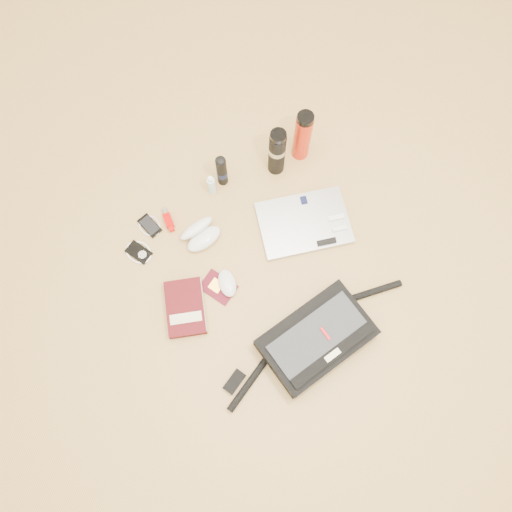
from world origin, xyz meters
name	(u,v)px	position (x,y,z in m)	size (l,w,h in m)	color
ground	(263,283)	(0.00, 0.00, 0.00)	(4.00, 4.00, 0.00)	#B08849
messenger_bag	(316,339)	(0.05, -0.31, 0.05)	(0.85, 0.29, 0.12)	black
laptop	(304,223)	(0.29, 0.13, 0.01)	(0.44, 0.37, 0.04)	#A5A5A7
book	(186,308)	(-0.32, 0.07, 0.02)	(0.22, 0.27, 0.04)	#42090D
passport	(218,287)	(-0.16, 0.08, 0.00)	(0.15, 0.17, 0.01)	#470712
mouse	(227,283)	(-0.13, 0.07, 0.02)	(0.10, 0.13, 0.04)	silver
sunglasses_case	(200,234)	(-0.11, 0.31, 0.03)	(0.17, 0.15, 0.09)	silver
ipod	(139,252)	(-0.37, 0.38, 0.01)	(0.12, 0.12, 0.01)	black
phone	(150,226)	(-0.28, 0.46, 0.01)	(0.10, 0.11, 0.01)	black
inhaler	(168,220)	(-0.20, 0.44, 0.01)	(0.04, 0.11, 0.03)	#A60301
spray_bottle	(212,185)	(0.03, 0.46, 0.06)	(0.04, 0.04, 0.13)	#B4DAF0
aerosol_can	(222,171)	(0.10, 0.48, 0.10)	(0.06, 0.06, 0.19)	black
thermos_black	(277,152)	(0.33, 0.42, 0.14)	(0.08, 0.08, 0.27)	black
thermos_red	(302,136)	(0.46, 0.42, 0.14)	(0.08, 0.08, 0.28)	red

